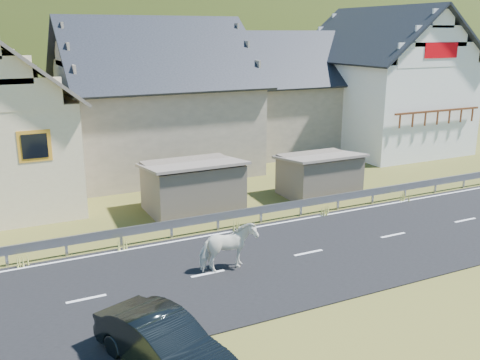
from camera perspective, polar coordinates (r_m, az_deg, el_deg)
ground at (r=19.95m, az=7.31°, el=-7.82°), size 160.00×160.00×0.00m
road at (r=19.94m, az=7.31°, el=-7.76°), size 60.00×7.00×0.04m
lane_markings at (r=19.93m, az=7.31°, el=-7.70°), size 60.00×6.60×0.01m
guardrail at (r=22.70m, az=2.27°, el=-3.25°), size 28.10×0.09×0.75m
shed_left at (r=24.19m, az=-5.08°, el=-0.77°), size 4.30×3.30×2.40m
shed_right at (r=26.73m, az=8.43°, el=0.47°), size 3.80×2.90×2.20m
house_stone_a at (r=31.76m, az=-9.15°, el=9.49°), size 10.80×9.80×8.90m
house_stone_b at (r=37.70m, az=4.83°, el=9.95°), size 9.80×8.80×8.10m
house_white at (r=38.71m, az=14.99°, el=10.86°), size 8.80×10.80×9.70m
mountain at (r=197.78m, az=-21.53°, el=6.35°), size 440.00×280.00×260.00m
horse at (r=18.12m, az=-1.27°, el=-7.22°), size 0.94×1.96×1.64m
car at (r=13.52m, az=-8.22°, el=-16.80°), size 2.69×4.28×1.33m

